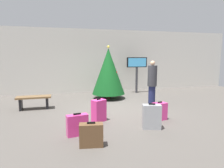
{
  "coord_description": "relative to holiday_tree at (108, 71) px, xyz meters",
  "views": [
    {
      "loc": [
        -2.03,
        -6.91,
        1.94
      ],
      "look_at": [
        -0.1,
        0.13,
        0.9
      ],
      "focal_mm": 31.95,
      "sensor_mm": 36.0,
      "label": 1
    }
  ],
  "objects": [
    {
      "name": "ground_plane",
      "position": [
        -0.18,
        -1.75,
        -1.25
      ],
      "size": [
        16.0,
        16.0,
        0.0
      ],
      "primitive_type": "plane",
      "color": "#514C47"
    },
    {
      "name": "suitcase_1",
      "position": [
        -1.79,
        -3.93,
        -0.99
      ],
      "size": [
        0.54,
        0.28,
        0.56
      ],
      "color": "#E5388C",
      "rests_on": "ground_plane"
    },
    {
      "name": "suitcase_4",
      "position": [
        0.74,
        -3.38,
        -0.98
      ],
      "size": [
        0.46,
        0.33,
        0.57
      ],
      "color": "#E5388C",
      "rests_on": "ground_plane"
    },
    {
      "name": "back_wall",
      "position": [
        -0.18,
        1.88,
        0.41
      ],
      "size": [
        16.0,
        0.2,
        3.31
      ],
      "primitive_type": "cube",
      "color": "beige",
      "rests_on": "ground_plane"
    },
    {
      "name": "suitcase_3",
      "position": [
        0.16,
        -4.0,
        -0.92
      ],
      "size": [
        0.54,
        0.37,
        0.7
      ],
      "color": "#9EA0A5",
      "rests_on": "ground_plane"
    },
    {
      "name": "traveller_0",
      "position": [
        1.36,
        -1.62,
        -0.33
      ],
      "size": [
        0.51,
        0.51,
        1.75
      ],
      "color": "#1E234C",
      "rests_on": "ground_plane"
    },
    {
      "name": "suitcase_2",
      "position": [
        -1.07,
        -3.03,
        -0.92
      ],
      "size": [
        0.47,
        0.42,
        0.69
      ],
      "color": "#E5388C",
      "rests_on": "ground_plane"
    },
    {
      "name": "suitcase_0",
      "position": [
        -1.56,
        -4.61,
        -0.99
      ],
      "size": [
        0.54,
        0.31,
        0.55
      ],
      "color": "brown",
      "rests_on": "ground_plane"
    },
    {
      "name": "waiting_bench",
      "position": [
        -3.07,
        -1.08,
        -0.9
      ],
      "size": [
        1.2,
        0.44,
        0.48
      ],
      "color": "brown",
      "rests_on": "ground_plane"
    },
    {
      "name": "flight_info_kiosk",
      "position": [
        1.77,
        0.97,
        0.09
      ],
      "size": [
        1.07,
        0.14,
        1.86
      ],
      "color": "#333338",
      "rests_on": "ground_plane"
    },
    {
      "name": "holiday_tree",
      "position": [
        0.0,
        0.0,
        0.0
      ],
      "size": [
        1.48,
        1.48,
        2.39
      ],
      "color": "#4C3319",
      "rests_on": "ground_plane"
    }
  ]
}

